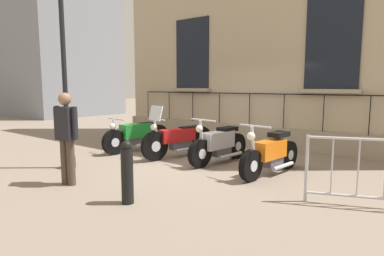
# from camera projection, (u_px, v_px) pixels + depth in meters

# --- Properties ---
(ground_plane) EXTENTS (60.00, 60.00, 0.00)m
(ground_plane) POSITION_uv_depth(u_px,v_px,m) (201.00, 159.00, 8.06)
(ground_plane) COLOR gray
(building_facade) EXTENTS (0.82, 10.32, 8.86)m
(building_facade) POSITION_uv_depth(u_px,v_px,m) (258.00, 0.00, 9.77)
(building_facade) COLOR tan
(building_facade) RESTS_ON ground_plane
(motorcycle_green) EXTENTS (2.16, 0.71, 0.94)m
(motorcycle_green) POSITION_uv_depth(u_px,v_px,m) (137.00, 135.00, 8.98)
(motorcycle_green) COLOR black
(motorcycle_green) RESTS_ON ground_plane
(motorcycle_red) EXTENTS (2.14, 0.74, 1.32)m
(motorcycle_red) POSITION_uv_depth(u_px,v_px,m) (178.00, 139.00, 8.20)
(motorcycle_red) COLOR black
(motorcycle_red) RESTS_ON ground_plane
(motorcycle_silver) EXTENTS (1.92, 0.72, 1.06)m
(motorcycle_silver) POSITION_uv_depth(u_px,v_px,m) (219.00, 145.00, 7.57)
(motorcycle_silver) COLOR black
(motorcycle_silver) RESTS_ON ground_plane
(motorcycle_orange) EXTENTS (1.99, 0.69, 1.06)m
(motorcycle_orange) POSITION_uv_depth(u_px,v_px,m) (271.00, 154.00, 6.57)
(motorcycle_orange) COLOR black
(motorcycle_orange) RESTS_ON ground_plane
(lamppost) EXTENTS (0.40, 1.10, 4.56)m
(lamppost) POSITION_uv_depth(u_px,v_px,m) (61.00, 6.00, 6.72)
(lamppost) COLOR black
(lamppost) RESTS_ON ground_plane
(crowd_barrier) EXTENTS (0.72, 1.73, 1.05)m
(crowd_barrier) POSITION_uv_depth(u_px,v_px,m) (372.00, 170.00, 4.76)
(crowd_barrier) COLOR #B7B7BF
(crowd_barrier) RESTS_ON ground_plane
(bollard) EXTENTS (0.19, 0.19, 0.98)m
(bollard) POSITION_uv_depth(u_px,v_px,m) (127.00, 172.00, 4.94)
(bollard) COLOR black
(bollard) RESTS_ON ground_plane
(pedestrian_standing) EXTENTS (0.28, 0.52, 1.67)m
(pedestrian_standing) POSITION_uv_depth(u_px,v_px,m) (66.00, 133.00, 5.83)
(pedestrian_standing) COLOR #47382D
(pedestrian_standing) RESTS_ON ground_plane
(distant_building) EXTENTS (5.46, 7.58, 9.92)m
(distant_building) POSITION_uv_depth(u_px,v_px,m) (50.00, 35.00, 20.58)
(distant_building) COLOR gray
(distant_building) RESTS_ON ground_plane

